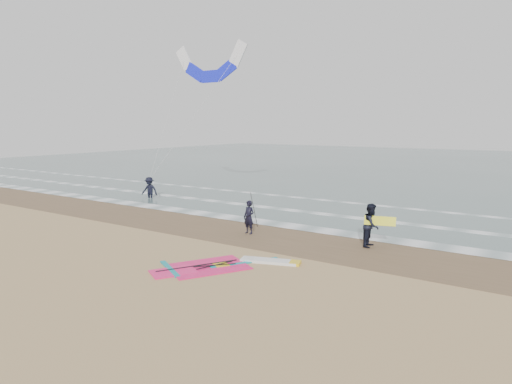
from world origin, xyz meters
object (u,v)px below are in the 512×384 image
Objects in this scene: windsurf_rig at (225,265)px; person_walking at (371,225)px; person_wading at (149,185)px; person_standing at (249,217)px; surf_kite at (210,66)px.

person_walking is at bearing 57.74° from windsurf_rig.
person_walking is at bearing -27.66° from person_wading.
person_walking is (3.58, 5.67, 0.91)m from windsurf_rig.
person_wading is at bearing 164.37° from person_standing.
person_standing is 0.86× the size of person_walking.
windsurf_rig is at bearing -59.18° from person_standing.
person_standing is 12.76m from person_wading.
surf_kite is at bearing 143.03° from person_standing.
person_standing is (-2.12, 4.68, 0.78)m from windsurf_rig.
windsurf_rig is 0.48× the size of surf_kite.
surf_kite is (-15.45, 8.22, 8.48)m from person_walking.
person_wading is (-13.95, 9.47, 0.90)m from windsurf_rig.
surf_kite reaches higher than windsurf_rig.
windsurf_rig is 5.20m from person_standing.
windsurf_rig is at bearing 144.95° from person_walking.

